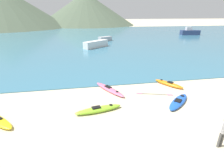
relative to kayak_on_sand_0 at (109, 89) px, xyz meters
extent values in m
cube|color=teal|center=(-1.53, 36.00, -0.12)|extent=(160.00, 70.00, 0.06)
cone|color=#4C5B47|center=(2.59, 89.21, 7.92)|extent=(51.57, 51.57, 16.13)
ellipsoid|color=#E5668C|center=(0.00, 0.00, 0.00)|extent=(2.16, 3.43, 0.29)
cube|color=black|center=(-0.08, 0.16, 0.16)|extent=(0.58, 0.72, 0.05)
cylinder|color=black|center=(0.45, -0.87, 0.15)|extent=(0.20, 0.20, 0.02)
ellipsoid|color=orange|center=(5.28, 0.19, 0.01)|extent=(1.89, 2.60, 0.32)
cube|color=black|center=(5.35, 0.08, 0.19)|extent=(0.52, 0.58, 0.05)
cylinder|color=black|center=(4.89, 0.82, 0.18)|extent=(0.20, 0.20, 0.02)
ellipsoid|color=#8CCC2D|center=(-1.23, -3.05, 0.01)|extent=(3.10, 1.15, 0.32)
cube|color=black|center=(-1.38, -3.08, 0.20)|extent=(0.60, 0.42, 0.05)
cylinder|color=black|center=(-0.40, -2.90, 0.18)|extent=(0.21, 0.21, 0.02)
ellipsoid|color=blue|center=(4.40, -2.95, -0.02)|extent=(2.72, 2.58, 0.26)
cube|color=black|center=(4.28, -3.06, 0.14)|extent=(0.67, 0.66, 0.05)
cylinder|color=black|center=(5.01, -2.39, 0.12)|extent=(0.26, 0.26, 0.02)
cylinder|color=#4C4C4C|center=(3.94, -7.26, 0.25)|extent=(0.11, 0.11, 0.79)
cylinder|color=#4C4C4C|center=(4.08, -7.26, 0.25)|extent=(0.11, 0.11, 0.79)
cube|color=#B2B2B7|center=(4.01, -7.26, 0.92)|extent=(0.22, 0.25, 0.56)
cylinder|color=#B2B2B7|center=(3.89, -7.26, 0.94)|extent=(0.08, 0.08, 0.53)
cube|color=#B2B2B7|center=(3.66, 27.21, 0.39)|extent=(3.26, 2.59, 0.95)
cube|color=navy|center=(29.71, 34.81, 0.57)|extent=(5.46, 2.67, 1.32)
cube|color=silver|center=(29.19, 34.87, 1.69)|extent=(1.72, 1.41, 0.92)
cube|color=white|center=(0.83, 19.37, 0.52)|extent=(4.79, 4.26, 1.21)
cylinder|color=black|center=(3.33, -1.29, -0.13)|extent=(1.83, 0.59, 0.03)
cube|color=#E5668C|center=(2.22, -0.95, -0.13)|extent=(0.47, 0.30, 0.03)
cube|color=#E5668C|center=(4.45, -1.63, -0.13)|extent=(0.47, 0.30, 0.03)
camera|label=1|loc=(-2.15, -12.77, 5.69)|focal=28.00mm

